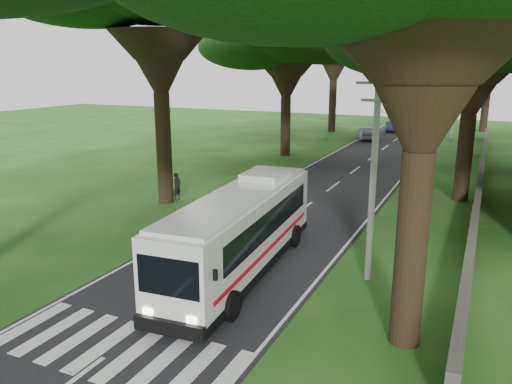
% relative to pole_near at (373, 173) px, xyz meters
% --- Properties ---
extents(ground, '(140.00, 140.00, 0.00)m').
position_rel_pole_near_xyz_m(ground, '(-5.50, -6.00, -4.18)').
color(ground, '#1B4513').
rests_on(ground, ground).
extents(road, '(8.00, 120.00, 0.04)m').
position_rel_pole_near_xyz_m(road, '(-5.50, 19.00, -4.17)').
color(road, black).
rests_on(road, ground).
extents(crosswalk, '(8.00, 3.00, 0.01)m').
position_rel_pole_near_xyz_m(crosswalk, '(-5.50, -8.00, -4.18)').
color(crosswalk, silver).
rests_on(crosswalk, ground).
extents(property_wall, '(0.35, 50.00, 1.20)m').
position_rel_pole_near_xyz_m(property_wall, '(3.50, 18.00, -3.58)').
color(property_wall, '#383533').
rests_on(property_wall, ground).
extents(pole_near, '(1.60, 0.24, 8.00)m').
position_rel_pole_near_xyz_m(pole_near, '(0.00, 0.00, 0.00)').
color(pole_near, gray).
rests_on(pole_near, ground).
extents(pole_mid, '(1.60, 0.24, 8.00)m').
position_rel_pole_near_xyz_m(pole_mid, '(0.00, 20.00, 0.00)').
color(pole_mid, gray).
rests_on(pole_mid, ground).
extents(pole_far, '(1.60, 0.24, 8.00)m').
position_rel_pole_near_xyz_m(pole_far, '(0.00, 40.00, 0.00)').
color(pole_far, gray).
rests_on(pole_far, ground).
extents(tree_l_midb, '(13.11, 13.11, 13.44)m').
position_rel_pole_near_xyz_m(tree_l_midb, '(-13.00, 24.00, 6.33)').
color(tree_l_midb, black).
rests_on(tree_l_midb, ground).
extents(tree_l_far, '(16.13, 16.13, 16.09)m').
position_rel_pole_near_xyz_m(tree_l_far, '(-14.00, 42.00, 8.40)').
color(tree_l_far, black).
rests_on(tree_l_far, ground).
extents(tree_r_mida, '(14.83, 14.83, 13.65)m').
position_rel_pole_near_xyz_m(tree_r_mida, '(2.50, 14.00, 6.23)').
color(tree_r_mida, black).
rests_on(tree_r_mida, ground).
extents(tree_r_midb, '(14.83, 14.83, 16.61)m').
position_rel_pole_near_xyz_m(tree_r_midb, '(2.00, 32.00, 9.14)').
color(tree_r_midb, black).
rests_on(tree_r_midb, ground).
extents(tree_r_far, '(14.39, 14.39, 14.61)m').
position_rel_pole_near_xyz_m(tree_r_far, '(3.00, 50.00, 7.26)').
color(tree_r_far, black).
rests_on(tree_r_far, ground).
extents(coach_bus, '(3.24, 11.27, 3.28)m').
position_rel_pole_near_xyz_m(coach_bus, '(-4.70, -1.39, -2.42)').
color(coach_bus, silver).
rests_on(coach_bus, ground).
extents(distant_car_a, '(3.15, 4.77, 1.51)m').
position_rel_pole_near_xyz_m(distant_car_a, '(-8.49, 36.82, -3.39)').
color(distant_car_a, '#A3A3A8').
rests_on(distant_car_a, road).
extents(distant_car_b, '(2.09, 3.82, 1.20)m').
position_rel_pole_near_xyz_m(distant_car_b, '(-7.32, 45.04, -3.55)').
color(distant_car_b, navy).
rests_on(distant_car_b, road).
extents(distant_car_c, '(2.39, 4.38, 1.21)m').
position_rel_pole_near_xyz_m(distant_car_c, '(-2.50, 55.40, -3.55)').
color(distant_car_c, '#9B2F16').
rests_on(distant_car_c, road).
extents(pedestrian, '(0.44, 0.64, 1.69)m').
position_rel_pole_near_xyz_m(pedestrian, '(-13.17, 6.73, -3.33)').
color(pedestrian, black).
rests_on(pedestrian, ground).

